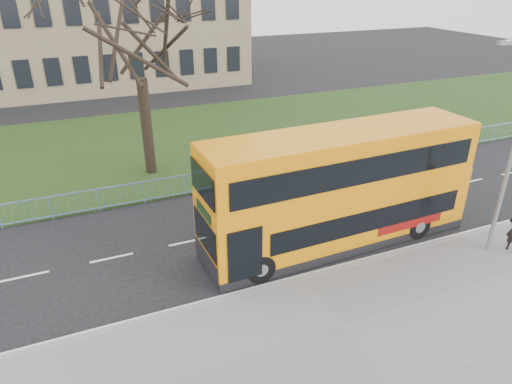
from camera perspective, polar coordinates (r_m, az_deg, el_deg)
ground at (r=17.53m, az=3.35°, el=-8.20°), size 120.00×120.00×0.00m
kerb at (r=16.37m, az=5.75°, el=-10.78°), size 80.00×0.20×0.14m
grass_verge at (r=29.69m, az=-8.82°, el=6.41°), size 80.00×15.40×0.08m
guard_railing at (r=22.61m, az=-3.92°, el=1.68°), size 40.00×0.12×1.10m
bare_tree at (r=23.53m, az=-14.39°, el=15.87°), size 8.31×8.31×11.87m
civic_building at (r=48.06m, az=-22.45°, el=20.83°), size 30.00×15.00×14.00m
yellow_bus at (r=17.63m, az=10.46°, el=0.72°), size 10.92×2.89×4.55m
street_lamp at (r=18.13m, az=29.38°, el=5.14°), size 1.65×0.43×7.81m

